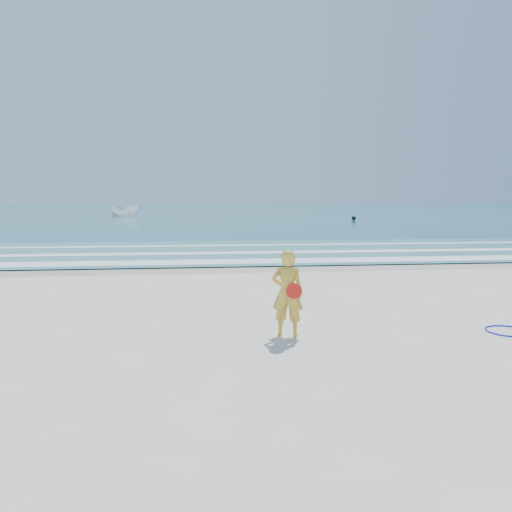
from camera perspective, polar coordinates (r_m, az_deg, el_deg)
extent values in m
plane|color=silver|center=(8.42, -2.12, -10.07)|extent=(400.00, 400.00, 0.00)
cube|color=#B2A893|center=(17.23, -4.35, -1.38)|extent=(400.00, 2.40, 0.00)
cube|color=#19727F|center=(113.07, -6.10, 5.52)|extent=(400.00, 190.00, 0.04)
cube|color=#59B7AD|center=(22.18, -4.81, 0.56)|extent=(400.00, 10.00, 0.01)
cube|color=white|center=(18.51, -4.49, -0.65)|extent=(400.00, 1.40, 0.01)
cube|color=white|center=(21.38, -4.75, 0.35)|extent=(400.00, 0.90, 0.01)
cube|color=white|center=(24.66, -4.97, 1.20)|extent=(400.00, 0.60, 0.01)
torus|color=#0C26DC|center=(10.26, 26.84, -7.65)|extent=(0.99, 0.99, 0.03)
imported|color=white|center=(63.89, -14.69, 5.09)|extent=(4.19, 2.43, 1.52)
sphere|color=black|center=(52.19, 11.11, 4.27)|extent=(0.46, 0.46, 0.46)
imported|color=gold|center=(8.78, 3.61, -4.23)|extent=(0.64, 0.52, 1.53)
cylinder|color=#FF1F16|center=(8.61, 4.35, -4.01)|extent=(0.27, 0.08, 0.27)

